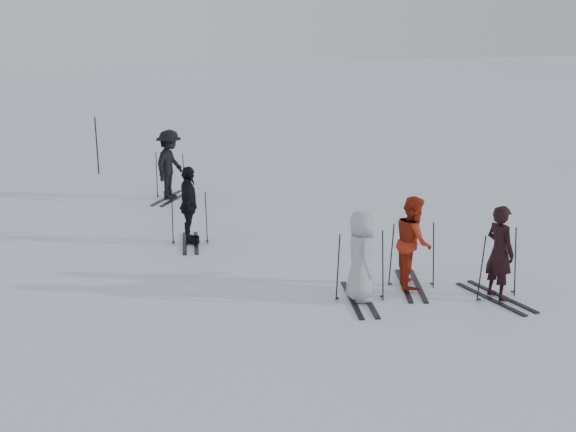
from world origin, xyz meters
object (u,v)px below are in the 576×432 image
object	(u,v)px
skier_uphill_left	(189,206)
piste_marker	(97,146)
skier_near_dark	(500,254)
skier_red	(413,243)
skier_uphill_far	(170,165)
skier_grey	(361,257)

from	to	relation	value
skier_uphill_left	piste_marker	xyz separation A→B (m)	(-1.68, 7.60, 0.05)
skier_uphill_left	piste_marker	size ratio (longest dim) A/B	0.94
skier_near_dark	piste_marker	bearing A→B (deg)	15.63
skier_red	skier_uphill_far	size ratio (longest dim) A/B	0.91
skier_red	skier_grey	world-z (taller)	skier_red
skier_grey	skier_uphill_far	bearing A→B (deg)	25.57
skier_red	skier_uphill_left	world-z (taller)	skier_uphill_left
skier_grey	skier_near_dark	bearing A→B (deg)	-94.11
skier_near_dark	skier_red	xyz separation A→B (m)	(-1.16, 0.91, 0.01)
skier_grey	skier_uphill_left	size ratio (longest dim) A/B	0.95
skier_near_dark	skier_grey	world-z (taller)	skier_near_dark
skier_uphill_left	skier_uphill_far	distance (m)	3.96
skier_grey	skier_uphill_left	xyz separation A→B (m)	(-2.32, 3.89, 0.04)
skier_near_dark	skier_uphill_far	bearing A→B (deg)	16.41
skier_red	piste_marker	world-z (taller)	piste_marker
skier_near_dark	piste_marker	size ratio (longest dim) A/B	0.93
skier_near_dark	skier_uphill_left	bearing A→B (deg)	34.08
skier_near_dark	skier_grey	xyz separation A→B (m)	(-2.28, 0.56, -0.03)
skier_uphill_far	piste_marker	bearing A→B (deg)	58.55
skier_near_dark	skier_uphill_left	xyz separation A→B (m)	(-4.60, 4.45, 0.01)
skier_near_dark	skier_uphill_left	world-z (taller)	skier_uphill_left
skier_red	skier_uphill_left	distance (m)	4.93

